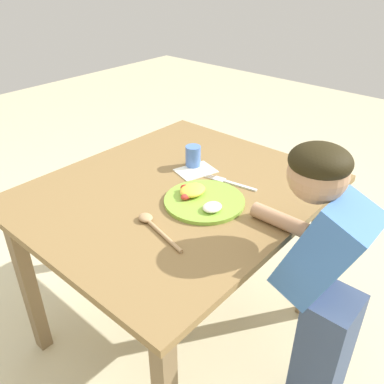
{
  "coord_description": "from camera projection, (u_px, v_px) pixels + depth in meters",
  "views": [
    {
      "loc": [
        -0.91,
        -0.88,
        1.47
      ],
      "look_at": [
        -0.01,
        -0.08,
        0.75
      ],
      "focal_mm": 37.74,
      "sensor_mm": 36.0,
      "label": 1
    }
  ],
  "objects": [
    {
      "name": "spoon",
      "position": [
        152.0,
        224.0,
        1.26
      ],
      "size": [
        0.08,
        0.23,
        0.02
      ],
      "rotation": [
        0.0,
        0.0,
        1.34
      ],
      "color": "tan",
      "rests_on": "dining_table"
    },
    {
      "name": "napkin",
      "position": [
        196.0,
        171.0,
        1.58
      ],
      "size": [
        0.17,
        0.15,
        0.0
      ],
      "primitive_type": "cube",
      "rotation": [
        0.0,
        0.0,
        -0.3
      ],
      "color": "white",
      "rests_on": "dining_table"
    },
    {
      "name": "plate",
      "position": [
        202.0,
        199.0,
        1.38
      ],
      "size": [
        0.28,
        0.28,
        0.04
      ],
      "color": "#86BA3C",
      "rests_on": "dining_table"
    },
    {
      "name": "ground_plane",
      "position": [
        179.0,
        327.0,
        1.84
      ],
      "size": [
        8.0,
        8.0,
        0.0
      ],
      "primitive_type": "plane",
      "color": "beige"
    },
    {
      "name": "fork",
      "position": [
        230.0,
        182.0,
        1.5
      ],
      "size": [
        0.05,
        0.21,
        0.01
      ],
      "rotation": [
        0.0,
        0.0,
        1.72
      ],
      "color": "silver",
      "rests_on": "dining_table"
    },
    {
      "name": "dining_table",
      "position": [
        176.0,
        211.0,
        1.52
      ],
      "size": [
        1.06,
        0.91,
        0.73
      ],
      "color": "olive",
      "rests_on": "ground_plane"
    },
    {
      "name": "drinking_cup",
      "position": [
        193.0,
        156.0,
        1.6
      ],
      "size": [
        0.06,
        0.06,
        0.09
      ],
      "primitive_type": "cylinder",
      "color": "#4E78CC",
      "rests_on": "dining_table"
    },
    {
      "name": "person",
      "position": [
        321.0,
        288.0,
        1.25
      ],
      "size": [
        0.18,
        0.39,
        1.04
      ],
      "color": "#394968",
      "rests_on": "ground_plane"
    }
  ]
}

